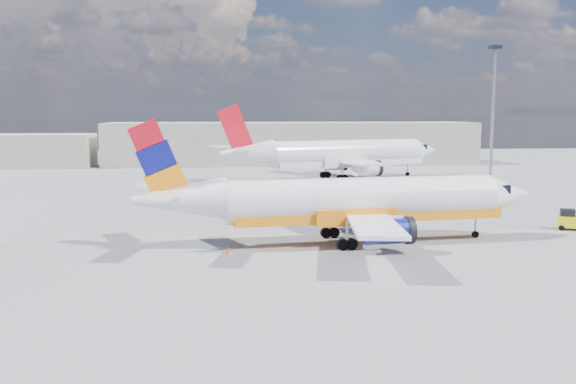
{
  "coord_description": "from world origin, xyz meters",
  "views": [
    {
      "loc": [
        -7.18,
        -48.31,
        10.08
      ],
      "look_at": [
        -2.31,
        3.8,
        3.5
      ],
      "focal_mm": 40.0,
      "sensor_mm": 36.0,
      "label": 1
    }
  ],
  "objects": [
    {
      "name": "main_jet",
      "position": [
        2.05,
        -0.47,
        3.23
      ],
      "size": [
        32.01,
        25.13,
        9.7
      ],
      "rotation": [
        0.0,
        0.0,
        0.12
      ],
      "color": "white",
      "rests_on": "ground"
    },
    {
      "name": "ground",
      "position": [
        0.0,
        0.0,
        0.0
      ],
      "size": [
        240.0,
        240.0,
        0.0
      ],
      "primitive_type": "plane",
      "color": "slate",
      "rests_on": "ground"
    },
    {
      "name": "traffic_cone",
      "position": [
        -7.23,
        -3.38,
        0.27
      ],
      "size": [
        0.4,
        0.4,
        0.56
      ],
      "color": "white",
      "rests_on": "ground"
    },
    {
      "name": "second_jet",
      "position": [
        9.44,
        46.07,
        3.72
      ],
      "size": [
        36.74,
        27.87,
        11.18
      ],
      "rotation": [
        0.0,
        0.0,
        0.33
      ],
      "color": "white",
      "rests_on": "ground"
    },
    {
      "name": "floodlight_mast",
      "position": [
        27.77,
        34.21,
        11.18
      ],
      "size": [
        1.36,
        1.36,
        18.65
      ],
      "color": "gray",
      "rests_on": "ground"
    },
    {
      "name": "terminal_main",
      "position": [
        5.0,
        75.0,
        4.0
      ],
      "size": [
        70.0,
        14.0,
        8.0
      ],
      "primitive_type": "cube",
      "color": "#BEB5A4",
      "rests_on": "ground"
    },
    {
      "name": "gse_tug",
      "position": [
        22.09,
        3.3,
        0.84
      ],
      "size": [
        2.81,
        2.35,
        1.77
      ],
      "rotation": [
        0.0,
        0.0,
        -0.4
      ],
      "color": "black",
      "rests_on": "ground"
    },
    {
      "name": "terminal_annex",
      "position": [
        -45.0,
        72.0,
        3.0
      ],
      "size": [
        26.0,
        10.0,
        6.0
      ],
      "primitive_type": "cube",
      "color": "#BEB5A4",
      "rests_on": "ground"
    },
    {
      "name": "taxi_line",
      "position": [
        0.0,
        3.0,
        0.01
      ],
      "size": [
        70.0,
        0.15,
        0.01
      ],
      "primitive_type": "cube",
      "color": "yellow",
      "rests_on": "ground"
    }
  ]
}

